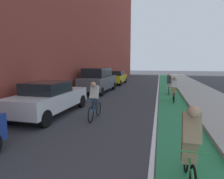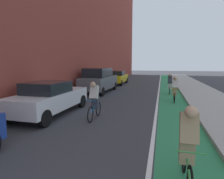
{
  "view_description": "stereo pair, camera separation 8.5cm",
  "coord_description": "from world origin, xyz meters",
  "px_view_note": "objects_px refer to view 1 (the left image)",
  "views": [
    {
      "loc": [
        2.16,
        1.08,
        2.33
      ],
      "look_at": [
        -0.0,
        9.62,
        1.12
      ],
      "focal_mm": 30.28,
      "sensor_mm": 36.0,
      "label": 1
    },
    {
      "loc": [
        2.24,
        1.1,
        2.33
      ],
      "look_at": [
        -0.0,
        9.62,
        1.12
      ],
      "focal_mm": 30.28,
      "sensor_mm": 36.0,
      "label": 2
    }
  ],
  "objects_px": {
    "parked_sedan_white": "(50,98)",
    "cyclist_trailing": "(174,89)",
    "parked_suv_gray": "(98,80)",
    "cyclist_lead": "(190,143)",
    "cyclist_far": "(169,83)",
    "parked_sedan_yellow_cab": "(116,77)",
    "cyclist_mid": "(95,100)"
  },
  "relations": [
    {
      "from": "parked_sedan_yellow_cab",
      "to": "cyclist_mid",
      "type": "relative_size",
      "value": 2.65
    },
    {
      "from": "cyclist_trailing",
      "to": "cyclist_far",
      "type": "relative_size",
      "value": 1.0
    },
    {
      "from": "parked_sedan_white",
      "to": "parked_suv_gray",
      "type": "distance_m",
      "value": 7.07
    },
    {
      "from": "parked_sedan_yellow_cab",
      "to": "cyclist_far",
      "type": "bearing_deg",
      "value": -45.94
    },
    {
      "from": "parked_sedan_yellow_cab",
      "to": "cyclist_far",
      "type": "distance_m",
      "value": 8.02
    },
    {
      "from": "parked_suv_gray",
      "to": "cyclist_trailing",
      "type": "height_order",
      "value": "parked_suv_gray"
    },
    {
      "from": "parked_sedan_white",
      "to": "cyclist_trailing",
      "type": "relative_size",
      "value": 2.67
    },
    {
      "from": "parked_sedan_white",
      "to": "parked_sedan_yellow_cab",
      "type": "bearing_deg",
      "value": 90.0
    },
    {
      "from": "parked_sedan_white",
      "to": "cyclist_lead",
      "type": "height_order",
      "value": "cyclist_lead"
    },
    {
      "from": "parked_sedan_yellow_cab",
      "to": "cyclist_trailing",
      "type": "bearing_deg",
      "value": -56.89
    },
    {
      "from": "parked_sedan_yellow_cab",
      "to": "cyclist_mid",
      "type": "height_order",
      "value": "cyclist_mid"
    },
    {
      "from": "cyclist_lead",
      "to": "cyclist_far",
      "type": "height_order",
      "value": "cyclist_lead"
    },
    {
      "from": "parked_sedan_white",
      "to": "cyclist_trailing",
      "type": "bearing_deg",
      "value": 38.89
    },
    {
      "from": "parked_sedan_white",
      "to": "cyclist_far",
      "type": "bearing_deg",
      "value": 54.0
    },
    {
      "from": "parked_suv_gray",
      "to": "cyclist_lead",
      "type": "distance_m",
      "value": 12.25
    },
    {
      "from": "parked_sedan_yellow_cab",
      "to": "cyclist_lead",
      "type": "bearing_deg",
      "value": -72.51
    },
    {
      "from": "parked_suv_gray",
      "to": "parked_sedan_yellow_cab",
      "type": "xyz_separation_m",
      "value": [
        0.0,
        6.37,
        -0.23
      ]
    },
    {
      "from": "parked_sedan_white",
      "to": "cyclist_trailing",
      "type": "xyz_separation_m",
      "value": [
        5.74,
        4.63,
        0.02
      ]
    },
    {
      "from": "parked_sedan_yellow_cab",
      "to": "cyclist_mid",
      "type": "distance_m",
      "value": 13.76
    },
    {
      "from": "parked_suv_gray",
      "to": "cyclist_lead",
      "type": "relative_size",
      "value": 2.76
    },
    {
      "from": "cyclist_mid",
      "to": "cyclist_trailing",
      "type": "bearing_deg",
      "value": 53.76
    },
    {
      "from": "parked_sedan_yellow_cab",
      "to": "cyclist_far",
      "type": "xyz_separation_m",
      "value": [
        5.57,
        -5.76,
        0.06
      ]
    },
    {
      "from": "parked_sedan_white",
      "to": "cyclist_trailing",
      "type": "height_order",
      "value": "cyclist_trailing"
    },
    {
      "from": "parked_sedan_white",
      "to": "parked_sedan_yellow_cab",
      "type": "xyz_separation_m",
      "value": [
        0.0,
        13.43,
        0.0
      ]
    },
    {
      "from": "cyclist_lead",
      "to": "cyclist_mid",
      "type": "bearing_deg",
      "value": 130.62
    },
    {
      "from": "parked_suv_gray",
      "to": "cyclist_trailing",
      "type": "relative_size",
      "value": 2.88
    },
    {
      "from": "parked_sedan_white",
      "to": "cyclist_far",
      "type": "relative_size",
      "value": 2.68
    },
    {
      "from": "cyclist_far",
      "to": "cyclist_trailing",
      "type": "bearing_deg",
      "value": -86.89
    },
    {
      "from": "parked_suv_gray",
      "to": "cyclist_far",
      "type": "xyz_separation_m",
      "value": [
        5.57,
        0.61,
        -0.18
      ]
    },
    {
      "from": "parked_suv_gray",
      "to": "cyclist_mid",
      "type": "height_order",
      "value": "parked_suv_gray"
    },
    {
      "from": "cyclist_mid",
      "to": "parked_sedan_white",
      "type": "bearing_deg",
      "value": 176.3
    },
    {
      "from": "cyclist_far",
      "to": "parked_sedan_yellow_cab",
      "type": "bearing_deg",
      "value": 134.06
    }
  ]
}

